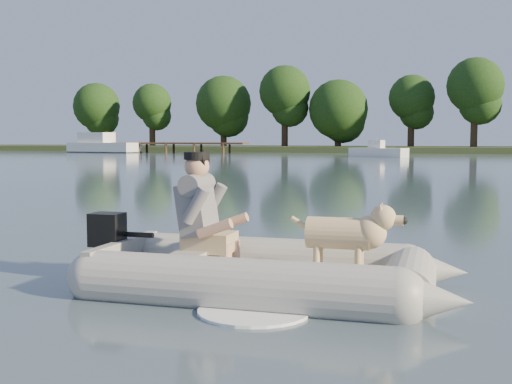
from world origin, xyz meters
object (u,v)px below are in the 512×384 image
(motorboat, at_px, (379,146))
(dock, at_px, (161,148))
(dog, at_px, (339,239))
(man, at_px, (199,206))
(cabin_cruiser, at_px, (104,143))
(dinghy, at_px, (268,229))

(motorboat, bearing_deg, dock, 179.54)
(dock, relative_size, motorboat, 3.97)
(motorboat, bearing_deg, dog, -65.27)
(dock, height_order, man, man)
(dock, xyz_separation_m, man, (26.24, -52.25, 0.27))
(man, relative_size, cabin_cruiser, 0.14)
(dock, bearing_deg, motorboat, -18.60)
(dock, relative_size, dog, 18.87)
(cabin_cruiser, bearing_deg, dock, 19.42)
(dog, bearing_deg, cabin_cruiser, 121.52)
(dinghy, height_order, dog, dinghy)
(dinghy, xyz_separation_m, cabin_cruiser, (-32.65, 51.05, 0.41))
(man, xyz_separation_m, cabin_cruiser, (-31.93, 51.02, 0.22))
(dinghy, relative_size, motorboat, 1.00)
(dog, height_order, motorboat, motorboat)
(dog, relative_size, cabin_cruiser, 0.12)
(man, height_order, cabin_cruiser, cabin_cruiser)
(man, height_order, motorboat, motorboat)
(cabin_cruiser, bearing_deg, man, -50.70)
(dinghy, distance_m, man, 0.74)
(dock, height_order, cabin_cruiser, cabin_cruiser)
(dog, relative_size, motorboat, 0.21)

